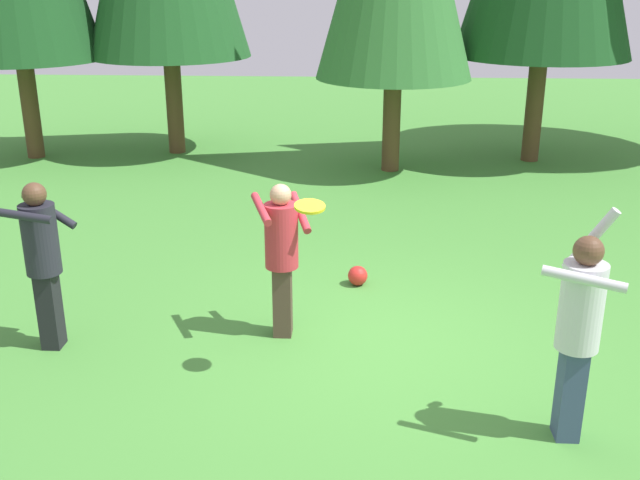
# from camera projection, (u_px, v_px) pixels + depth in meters

# --- Properties ---
(ground_plane) EXTENTS (40.00, 40.00, 0.00)m
(ground_plane) POSITION_uv_depth(u_px,v_px,m) (366.00, 342.00, 7.72)
(ground_plane) COLOR #478C38
(person_thrower) EXTENTS (0.63, 0.62, 1.93)m
(person_thrower) POSITION_uv_depth(u_px,v_px,m) (579.00, 321.00, 5.81)
(person_thrower) COLOR #38476B
(person_thrower) RESTS_ON ground_plane
(person_catcher) EXTENTS (0.67, 0.59, 1.73)m
(person_catcher) POSITION_uv_depth(u_px,v_px,m) (42.00, 252.00, 7.29)
(person_catcher) COLOR black
(person_catcher) RESTS_ON ground_plane
(person_bystander) EXTENTS (0.65, 0.69, 1.64)m
(person_bystander) POSITION_uv_depth(u_px,v_px,m) (282.00, 248.00, 7.56)
(person_bystander) COLOR #4C382D
(person_bystander) RESTS_ON ground_plane
(frisbee) EXTENTS (0.33, 0.33, 0.07)m
(frisbee) POSITION_uv_depth(u_px,v_px,m) (310.00, 206.00, 6.42)
(frisbee) COLOR yellow
(ball_red) EXTENTS (0.24, 0.24, 0.24)m
(ball_red) POSITION_uv_depth(u_px,v_px,m) (358.00, 276.00, 9.07)
(ball_red) COLOR red
(ball_red) RESTS_ON ground_plane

